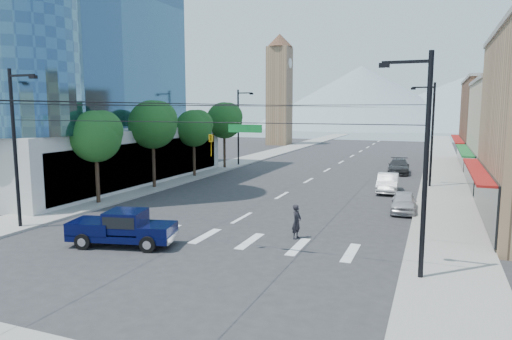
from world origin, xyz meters
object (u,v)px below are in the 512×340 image
at_px(parked_car_near, 404,202).
at_px(parked_car_mid, 388,183).
at_px(pickup_truck, 122,227).
at_px(pedestrian, 297,222).
at_px(parked_car_far, 399,166).

bearing_deg(parked_car_near, parked_car_mid, 101.01).
bearing_deg(parked_car_mid, pickup_truck, -120.99).
xyz_separation_m(pickup_truck, parked_car_mid, (10.88, 20.14, -0.17)).
height_order(pedestrian, parked_car_near, pedestrian).
bearing_deg(parked_car_far, parked_car_near, -87.98).
distance_m(parked_car_mid, parked_car_far, 11.57).
bearing_deg(parked_car_near, pedestrian, -121.96).
relative_size(pickup_truck, parked_car_far, 1.07).
bearing_deg(pickup_truck, parked_car_mid, 48.09).
bearing_deg(pickup_truck, parked_car_near, 32.24).
bearing_deg(parked_car_far, parked_car_mid, -93.25).
xyz_separation_m(pickup_truck, parked_car_far, (10.88, 31.71, -0.18)).
xyz_separation_m(parked_car_near, parked_car_mid, (-1.73, 7.19, 0.09)).
relative_size(pedestrian, parked_car_far, 0.35).
bearing_deg(pickup_truck, parked_car_far, 57.53).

